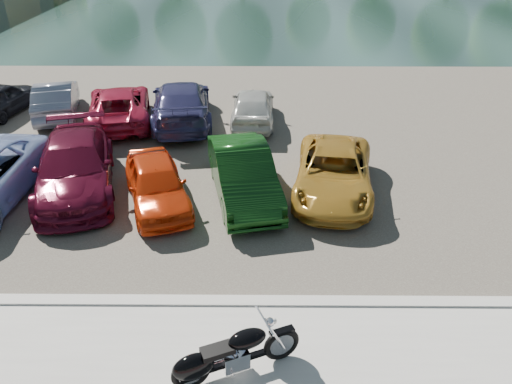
# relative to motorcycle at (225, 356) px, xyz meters

# --- Properties ---
(kerb) EXTENTS (60.00, 0.30, 0.14)m
(kerb) POSITION_rel_motorcycle_xyz_m (1.28, 1.88, -0.49)
(kerb) COLOR #ADAAA3
(kerb) RESTS_ON ground
(parking_lot) EXTENTS (60.00, 18.00, 0.04)m
(parking_lot) POSITION_rel_motorcycle_xyz_m (1.28, 10.88, -0.54)
(parking_lot) COLOR #474039
(parking_lot) RESTS_ON ground
(river) EXTENTS (120.00, 40.00, 0.00)m
(river) POSITION_rel_motorcycle_xyz_m (1.28, 39.88, -0.56)
(river) COLOR #1A2F2B
(river) RESTS_ON ground
(motorcycle) EXTENTS (2.21, 1.14, 1.05)m
(motorcycle) POSITION_rel_motorcycle_xyz_m (0.00, 0.00, 0.00)
(motorcycle) COLOR black
(motorcycle) RESTS_ON promenade
(car_3) EXTENTS (3.32, 5.47, 1.48)m
(car_3) POSITION_rel_motorcycle_xyz_m (-4.68, 6.68, 0.22)
(car_3) COLOR #4E0B1F
(car_3) RESTS_ON parking_lot
(car_4) EXTENTS (2.60, 3.99, 1.26)m
(car_4) POSITION_rel_motorcycle_xyz_m (-2.22, 5.89, 0.11)
(car_4) COLOR red
(car_4) RESTS_ON parking_lot
(car_5) EXTENTS (2.37, 4.59, 1.44)m
(car_5) POSITION_rel_motorcycle_xyz_m (0.12, 6.31, 0.20)
(car_5) COLOR #0E360F
(car_5) RESTS_ON parking_lot
(car_6) EXTENTS (2.77, 4.83, 1.27)m
(car_6) POSITION_rel_motorcycle_xyz_m (2.67, 6.58, 0.11)
(car_6) COLOR #BA882B
(car_6) RESTS_ON parking_lot
(car_8) EXTENTS (2.14, 3.92, 1.26)m
(car_8) POSITION_rel_motorcycle_xyz_m (-9.62, 12.82, 0.11)
(car_8) COLOR black
(car_8) RESTS_ON parking_lot
(car_9) EXTENTS (2.44, 4.31, 1.35)m
(car_9) POSITION_rel_motorcycle_xyz_m (-7.36, 12.69, 0.15)
(car_9) COLOR slate
(car_9) RESTS_ON parking_lot
(car_10) EXTENTS (3.18, 5.16, 1.34)m
(car_10) POSITION_rel_motorcycle_xyz_m (-4.74, 11.98, 0.15)
(car_10) COLOR #AB1C3A
(car_10) RESTS_ON parking_lot
(car_11) EXTENTS (2.82, 5.53, 1.54)m
(car_11) POSITION_rel_motorcycle_xyz_m (-2.38, 12.03, 0.25)
(car_11) COLOR navy
(car_11) RESTS_ON parking_lot
(car_12) EXTENTS (1.64, 3.94, 1.33)m
(car_12) POSITION_rel_motorcycle_xyz_m (0.31, 11.98, 0.14)
(car_12) COLOR silver
(car_12) RESTS_ON parking_lot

